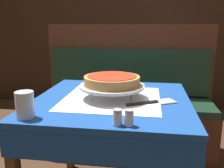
{
  "coord_description": "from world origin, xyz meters",
  "views": [
    {
      "loc": [
        0.2,
        -1.35,
        1.13
      ],
      "look_at": [
        0.0,
        -0.03,
        0.82
      ],
      "focal_mm": 40.0,
      "sensor_mm": 36.0,
      "label": 1
    }
  ],
  "objects_px": {
    "deep_dish_pizza": "(113,80)",
    "condiment_caddy": "(163,56)",
    "pizza_pan_stand": "(113,87)",
    "pizza_server": "(153,102)",
    "water_glass_near": "(25,105)",
    "dining_table_rear": "(160,68)",
    "dining_table_front": "(112,114)",
    "salt_shaker": "(117,117)",
    "pepper_shaker": "(129,118)",
    "booth_bench": "(126,114)"
  },
  "relations": [
    {
      "from": "deep_dish_pizza",
      "to": "condiment_caddy",
      "type": "relative_size",
      "value": 1.98
    },
    {
      "from": "pizza_pan_stand",
      "to": "pizza_server",
      "type": "xyz_separation_m",
      "value": [
        0.23,
        -0.06,
        -0.06
      ]
    },
    {
      "from": "water_glass_near",
      "to": "condiment_caddy",
      "type": "xyz_separation_m",
      "value": [
        0.71,
        2.06,
        -0.02
      ]
    },
    {
      "from": "dining_table_rear",
      "to": "water_glass_near",
      "type": "height_order",
      "value": "water_glass_near"
    },
    {
      "from": "dining_table_front",
      "to": "salt_shaker",
      "type": "height_order",
      "value": "salt_shaker"
    },
    {
      "from": "pizza_pan_stand",
      "to": "pepper_shaker",
      "type": "relative_size",
      "value": 5.4
    },
    {
      "from": "deep_dish_pizza",
      "to": "condiment_caddy",
      "type": "height_order",
      "value": "condiment_caddy"
    },
    {
      "from": "pizza_server",
      "to": "water_glass_near",
      "type": "distance_m",
      "value": 0.65
    },
    {
      "from": "booth_bench",
      "to": "pizza_pan_stand",
      "type": "distance_m",
      "value": 0.91
    },
    {
      "from": "deep_dish_pizza",
      "to": "pepper_shaker",
      "type": "distance_m",
      "value": 0.41
    },
    {
      "from": "dining_table_front",
      "to": "condiment_caddy",
      "type": "distance_m",
      "value": 1.75
    },
    {
      "from": "deep_dish_pizza",
      "to": "pepper_shaker",
      "type": "xyz_separation_m",
      "value": [
        0.12,
        -0.39,
        -0.07
      ]
    },
    {
      "from": "dining_table_rear",
      "to": "deep_dish_pizza",
      "type": "bearing_deg",
      "value": -101.27
    },
    {
      "from": "dining_table_front",
      "to": "pepper_shaker",
      "type": "relative_size",
      "value": 12.69
    },
    {
      "from": "salt_shaker",
      "to": "dining_table_rear",
      "type": "bearing_deg",
      "value": 82.89
    },
    {
      "from": "pizza_pan_stand",
      "to": "salt_shaker",
      "type": "xyz_separation_m",
      "value": [
        0.08,
        -0.39,
        -0.03
      ]
    },
    {
      "from": "deep_dish_pizza",
      "to": "pepper_shaker",
      "type": "height_order",
      "value": "deep_dish_pizza"
    },
    {
      "from": "pizza_pan_stand",
      "to": "water_glass_near",
      "type": "relative_size",
      "value": 3.08
    },
    {
      "from": "booth_bench",
      "to": "pepper_shaker",
      "type": "bearing_deg",
      "value": -84.51
    },
    {
      "from": "pizza_pan_stand",
      "to": "deep_dish_pizza",
      "type": "relative_size",
      "value": 1.18
    },
    {
      "from": "dining_table_front",
      "to": "booth_bench",
      "type": "distance_m",
      "value": 0.84
    },
    {
      "from": "pizza_pan_stand",
      "to": "deep_dish_pizza",
      "type": "distance_m",
      "value": 0.04
    },
    {
      "from": "salt_shaker",
      "to": "pizza_server",
      "type": "bearing_deg",
      "value": 65.18
    },
    {
      "from": "salt_shaker",
      "to": "booth_bench",
      "type": "bearing_deg",
      "value": 93.16
    },
    {
      "from": "pizza_server",
      "to": "condiment_caddy",
      "type": "relative_size",
      "value": 1.71
    },
    {
      "from": "deep_dish_pizza",
      "to": "dining_table_rear",
      "type": "bearing_deg",
      "value": 78.73
    },
    {
      "from": "dining_table_rear",
      "to": "condiment_caddy",
      "type": "relative_size",
      "value": 4.59
    },
    {
      "from": "booth_bench",
      "to": "deep_dish_pizza",
      "type": "xyz_separation_m",
      "value": [
        -0.01,
        -0.79,
        0.49
      ]
    },
    {
      "from": "dining_table_rear",
      "to": "pizza_server",
      "type": "xyz_separation_m",
      "value": [
        -0.11,
        -1.73,
        0.1
      ]
    },
    {
      "from": "booth_bench",
      "to": "water_glass_near",
      "type": "relative_size",
      "value": 12.62
    },
    {
      "from": "booth_bench",
      "to": "salt_shaker",
      "type": "relative_size",
      "value": 22.41
    },
    {
      "from": "deep_dish_pizza",
      "to": "pepper_shaker",
      "type": "relative_size",
      "value": 4.57
    },
    {
      "from": "dining_table_front",
      "to": "pepper_shaker",
      "type": "distance_m",
      "value": 0.43
    },
    {
      "from": "dining_table_rear",
      "to": "pizza_server",
      "type": "distance_m",
      "value": 1.74
    },
    {
      "from": "pepper_shaker",
      "to": "condiment_caddy",
      "type": "xyz_separation_m",
      "value": [
        0.24,
        2.08,
        0.0
      ]
    },
    {
      "from": "pizza_pan_stand",
      "to": "deep_dish_pizza",
      "type": "bearing_deg",
      "value": -7.13
    },
    {
      "from": "dining_table_rear",
      "to": "pepper_shaker",
      "type": "xyz_separation_m",
      "value": [
        -0.21,
        -2.06,
        0.13
      ]
    },
    {
      "from": "dining_table_front",
      "to": "deep_dish_pizza",
      "type": "xyz_separation_m",
      "value": [
        0.0,
        0.0,
        0.2
      ]
    },
    {
      "from": "condiment_caddy",
      "to": "pizza_pan_stand",
      "type": "bearing_deg",
      "value": -102.24
    },
    {
      "from": "deep_dish_pizza",
      "to": "water_glass_near",
      "type": "relative_size",
      "value": 2.61
    },
    {
      "from": "pizza_server",
      "to": "water_glass_near",
      "type": "height_order",
      "value": "water_glass_near"
    },
    {
      "from": "water_glass_near",
      "to": "pizza_server",
      "type": "bearing_deg",
      "value": 27.83
    },
    {
      "from": "deep_dish_pizza",
      "to": "salt_shaker",
      "type": "relative_size",
      "value": 4.63
    },
    {
      "from": "salt_shaker",
      "to": "pizza_pan_stand",
      "type": "bearing_deg",
      "value": 101.17
    },
    {
      "from": "water_glass_near",
      "to": "pepper_shaker",
      "type": "height_order",
      "value": "water_glass_near"
    },
    {
      "from": "pizza_pan_stand",
      "to": "condiment_caddy",
      "type": "height_order",
      "value": "condiment_caddy"
    },
    {
      "from": "booth_bench",
      "to": "condiment_caddy",
      "type": "distance_m",
      "value": 1.06
    },
    {
      "from": "pizza_pan_stand",
      "to": "pizza_server",
      "type": "distance_m",
      "value": 0.24
    },
    {
      "from": "salt_shaker",
      "to": "dining_table_front",
      "type": "bearing_deg",
      "value": 101.91
    },
    {
      "from": "pizza_pan_stand",
      "to": "condiment_caddy",
      "type": "xyz_separation_m",
      "value": [
        0.37,
        1.7,
        -0.03
      ]
    }
  ]
}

